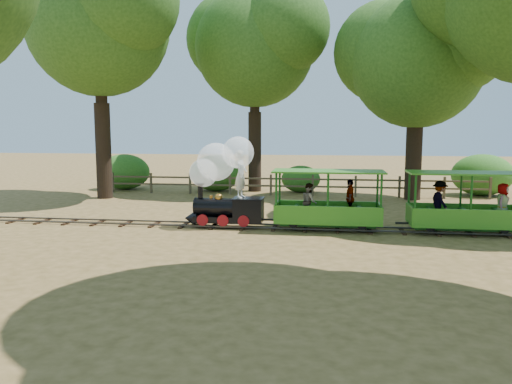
# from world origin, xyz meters

# --- Properties ---
(ground) EXTENTS (90.00, 90.00, 0.00)m
(ground) POSITION_xyz_m (0.00, 0.00, 0.00)
(ground) COLOR #A57E47
(ground) RESTS_ON ground
(track) EXTENTS (22.00, 1.00, 0.10)m
(track) POSITION_xyz_m (0.00, 0.00, 0.07)
(track) COLOR #3F3D3A
(track) RESTS_ON ground
(locomotive) EXTENTS (2.61, 1.23, 3.00)m
(locomotive) POSITION_xyz_m (-1.70, 0.07, 1.69)
(locomotive) COLOR black
(locomotive) RESTS_ON ground
(carriage_front) EXTENTS (3.45, 1.44, 1.79)m
(carriage_front) POSITION_xyz_m (1.70, 0.02, 0.77)
(carriage_front) COLOR #398B1E
(carriage_front) RESTS_ON track
(carriage_rear) EXTENTS (3.45, 1.41, 1.79)m
(carriage_rear) POSITION_xyz_m (5.79, 0.00, 0.80)
(carriage_rear) COLOR #398B1E
(carriage_rear) RESTS_ON track
(oak_nw) EXTENTS (7.86, 6.92, 10.90)m
(oak_nw) POSITION_xyz_m (-8.53, 6.09, 8.06)
(oak_nw) COLOR #2D2116
(oak_nw) RESTS_ON ground
(oak_nc) EXTENTS (7.40, 6.51, 10.15)m
(oak_nc) POSITION_xyz_m (-2.03, 9.58, 7.49)
(oak_nc) COLOR #2D2116
(oak_nc) RESTS_ON ground
(oak_ne) EXTENTS (7.27, 6.40, 9.02)m
(oak_ne) POSITION_xyz_m (5.47, 7.58, 6.40)
(oak_ne) COLOR #2D2116
(oak_ne) RESTS_ON ground
(fence) EXTENTS (18.10, 0.10, 1.00)m
(fence) POSITION_xyz_m (0.00, 8.00, 0.58)
(fence) COLOR brown
(fence) RESTS_ON ground
(shrub_west) EXTENTS (2.68, 2.06, 1.85)m
(shrub_west) POSITION_xyz_m (-8.92, 9.30, 0.93)
(shrub_west) COLOR #2D6B1E
(shrub_west) RESTS_ON ground
(shrub_mid_w) EXTENTS (2.69, 2.07, 1.86)m
(shrub_mid_w) POSITION_xyz_m (-3.99, 9.30, 0.93)
(shrub_mid_w) COLOR #2D6B1E
(shrub_mid_w) RESTS_ON ground
(shrub_mid_e) EXTENTS (1.95, 1.50, 1.35)m
(shrub_mid_e) POSITION_xyz_m (0.36, 9.30, 0.68)
(shrub_mid_e) COLOR #2D6B1E
(shrub_mid_e) RESTS_ON ground
(shrub_east) EXTENTS (2.87, 2.21, 1.99)m
(shrub_east) POSITION_xyz_m (9.00, 9.30, 0.99)
(shrub_east) COLOR #2D6B1E
(shrub_east) RESTS_ON ground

